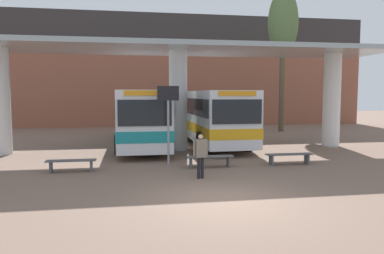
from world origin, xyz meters
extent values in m
plane|color=#755B4C|center=(0.00, 0.00, 0.00)|extent=(100.00, 100.00, 0.00)
cube|color=brown|center=(0.00, 24.42, 5.11)|extent=(40.00, 0.50, 10.22)
cube|color=#332D2D|center=(0.00, 24.42, 9.02)|extent=(40.00, 0.58, 2.40)
cylinder|color=silver|center=(-8.78, 9.66, 2.61)|extent=(0.96, 0.96, 5.21)
cylinder|color=silver|center=(0.00, 9.66, 2.61)|extent=(0.96, 0.96, 5.21)
cylinder|color=silver|center=(8.78, 9.66, 2.61)|extent=(0.96, 0.96, 5.21)
cube|color=#93A3A8|center=(0.00, 9.66, 5.33)|extent=(22.56, 5.21, 0.24)
cube|color=silver|center=(-1.89, 12.13, 1.74)|extent=(2.53, 11.90, 2.83)
cube|color=black|center=(-1.89, 12.13, 2.27)|extent=(2.57, 11.42, 0.91)
cube|color=teal|center=(-1.89, 12.13, 1.10)|extent=(2.57, 11.94, 0.51)
cube|color=black|center=(-1.90, 6.15, 2.16)|extent=(2.30, 0.07, 1.13)
cube|color=orange|center=(-1.90, 6.15, 3.01)|extent=(1.75, 0.05, 0.22)
cylinder|color=black|center=(-3.15, 8.44, 0.50)|extent=(0.28, 0.99, 0.99)
cylinder|color=black|center=(-0.65, 8.44, 0.50)|extent=(0.28, 0.99, 0.99)
cylinder|color=black|center=(-3.13, 15.40, 0.50)|extent=(0.28, 0.99, 0.99)
cylinder|color=black|center=(-0.63, 15.39, 0.50)|extent=(0.28, 0.99, 0.99)
cube|color=silver|center=(2.20, 11.68, 1.75)|extent=(2.67, 10.49, 2.78)
cube|color=black|center=(2.20, 11.68, 2.28)|extent=(2.71, 10.07, 0.89)
cube|color=orange|center=(2.20, 11.68, 1.12)|extent=(2.71, 10.53, 0.50)
cube|color=black|center=(2.27, 6.43, 2.17)|extent=(2.33, 0.09, 1.11)
cube|color=orange|center=(2.27, 6.43, 3.00)|extent=(1.77, 0.07, 0.22)
cylinder|color=black|center=(0.98, 8.43, 0.55)|extent=(0.29, 1.10, 1.09)
cylinder|color=black|center=(3.51, 8.46, 0.55)|extent=(0.29, 1.10, 1.09)
cylinder|color=black|center=(0.90, 14.54, 0.55)|extent=(0.29, 1.10, 1.09)
cylinder|color=black|center=(3.43, 14.58, 0.55)|extent=(0.29, 1.10, 1.09)
cube|color=#4C5156|center=(0.63, 4.71, 0.44)|extent=(1.95, 0.44, 0.04)
cube|color=#4C5156|center=(-0.15, 4.71, 0.21)|extent=(0.07, 0.37, 0.42)
cube|color=#4C5156|center=(1.41, 4.71, 0.21)|extent=(0.07, 0.37, 0.42)
cube|color=#4C5156|center=(-4.78, 4.71, 0.44)|extent=(1.85, 0.44, 0.04)
cube|color=#4C5156|center=(-5.52, 4.71, 0.21)|extent=(0.07, 0.37, 0.42)
cube|color=#4C5156|center=(-4.04, 4.71, 0.21)|extent=(0.07, 0.37, 0.42)
cube|color=#4C5156|center=(4.05, 4.71, 0.44)|extent=(2.00, 0.44, 0.04)
cube|color=#4C5156|center=(3.25, 4.71, 0.21)|extent=(0.07, 0.37, 0.42)
cube|color=#4C5156|center=(4.85, 4.71, 0.21)|extent=(0.07, 0.37, 0.42)
cylinder|color=gray|center=(-0.97, 5.49, 1.35)|extent=(0.09, 0.09, 2.70)
cube|color=black|center=(-0.97, 5.49, 3.00)|extent=(0.90, 0.06, 0.60)
cylinder|color=black|center=(-0.20, 2.76, 0.38)|extent=(0.14, 0.14, 0.76)
cylinder|color=black|center=(-0.06, 2.81, 0.38)|extent=(0.14, 0.14, 0.76)
cube|color=#706656|center=(-0.13, 2.78, 1.07)|extent=(0.46, 0.34, 0.63)
sphere|color=tan|center=(-0.13, 2.78, 1.48)|extent=(0.17, 0.17, 0.17)
cylinder|color=#706656|center=(-0.36, 2.71, 1.08)|extent=(0.10, 0.10, 0.54)
cylinder|color=#706656|center=(0.11, 2.86, 1.08)|extent=(0.10, 0.10, 0.54)
cylinder|color=brown|center=(9.37, 18.10, 3.55)|extent=(0.42, 0.42, 7.10)
ellipsoid|color=#516B3D|center=(9.37, 18.10, 8.51)|extent=(2.33, 2.33, 5.13)
camera|label=1|loc=(-2.60, -9.95, 2.97)|focal=35.00mm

